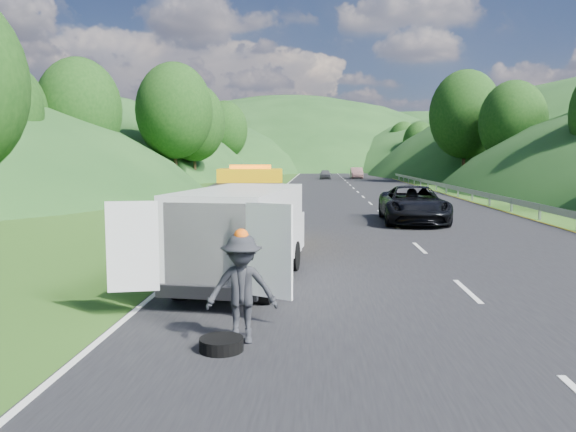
# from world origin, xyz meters

# --- Properties ---
(ground) EXTENTS (320.00, 320.00, 0.00)m
(ground) POSITION_xyz_m (0.00, 0.00, 0.00)
(ground) COLOR #38661E
(ground) RESTS_ON ground
(road_surface) EXTENTS (14.00, 200.00, 0.02)m
(road_surface) POSITION_xyz_m (3.00, 40.00, 0.01)
(road_surface) COLOR black
(road_surface) RESTS_ON ground
(guardrail) EXTENTS (0.06, 140.00, 1.52)m
(guardrail) POSITION_xyz_m (10.30, 52.50, 0.00)
(guardrail) COLOR gray
(guardrail) RESTS_ON ground
(tree_line_left) EXTENTS (14.00, 140.00, 14.00)m
(tree_line_left) POSITION_xyz_m (-19.00, 60.00, 0.00)
(tree_line_left) COLOR #244C16
(tree_line_left) RESTS_ON ground
(tree_line_right) EXTENTS (14.00, 140.00, 14.00)m
(tree_line_right) POSITION_xyz_m (23.00, 60.00, 0.00)
(tree_line_right) COLOR #244C16
(tree_line_right) RESTS_ON ground
(hills_backdrop) EXTENTS (201.00, 288.60, 44.00)m
(hills_backdrop) POSITION_xyz_m (6.50, 134.70, 0.00)
(hills_backdrop) COLOR #2D5B23
(hills_backdrop) RESTS_ON ground
(tow_truck) EXTENTS (2.86, 6.52, 2.73)m
(tow_truck) POSITION_xyz_m (-2.75, 4.80, 1.33)
(tow_truck) COLOR black
(tow_truck) RESTS_ON ground
(white_van) EXTENTS (3.51, 6.67, 2.27)m
(white_van) POSITION_xyz_m (-2.11, -1.39, 1.28)
(white_van) COLOR black
(white_van) RESTS_ON ground
(woman) EXTENTS (0.75, 0.80, 1.79)m
(woman) POSITION_xyz_m (-3.86, 0.82, 0.00)
(woman) COLOR white
(woman) RESTS_ON ground
(child) EXTENTS (0.56, 0.54, 0.92)m
(child) POSITION_xyz_m (-2.99, 0.72, 0.00)
(child) COLOR tan
(child) RESTS_ON ground
(worker) EXTENTS (1.22, 0.81, 1.77)m
(worker) POSITION_xyz_m (-1.56, -5.75, 0.00)
(worker) COLOR black
(worker) RESTS_ON ground
(suitcase) EXTENTS (0.44, 0.30, 0.64)m
(suitcase) POSITION_xyz_m (-4.35, 0.22, 0.32)
(suitcase) COLOR #53543F
(suitcase) RESTS_ON ground
(spare_tire) EXTENTS (0.69, 0.69, 0.20)m
(spare_tire) POSITION_xyz_m (-1.82, -6.15, 0.00)
(spare_tire) COLOR black
(spare_tire) RESTS_ON ground
(passing_suv) EXTENTS (3.00, 6.13, 1.68)m
(passing_suv) POSITION_xyz_m (3.97, 11.34, 0.00)
(passing_suv) COLOR black
(passing_suv) RESTS_ON ground
(dist_car_a) EXTENTS (1.55, 3.84, 1.31)m
(dist_car_a) POSITION_xyz_m (0.51, 62.85, 0.00)
(dist_car_a) COLOR #505155
(dist_car_a) RESTS_ON ground
(dist_car_b) EXTENTS (1.63, 4.67, 1.54)m
(dist_car_b) POSITION_xyz_m (4.95, 65.43, 0.00)
(dist_car_b) COLOR #7F5555
(dist_car_b) RESTS_ON ground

